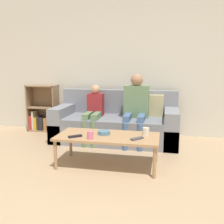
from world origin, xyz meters
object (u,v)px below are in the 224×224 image
Objects in this scene: cup_near at (90,135)px; tv_remote_1 at (75,136)px; person_adult at (136,104)px; cup_far at (146,131)px; person_child at (94,110)px; snack_bowl at (104,133)px; tv_remote_0 at (137,139)px; bookshelf at (43,113)px; coffee_table at (108,138)px; couch at (116,124)px.

cup_near is 0.21m from tv_remote_1.
cup_far is at bearing -75.96° from person_adult.
cup_near is 0.98× the size of cup_far.
person_child reaches higher than cup_far.
person_adult is at bearing 74.10° from snack_bowl.
tv_remote_0 and tv_remote_1 have the same top height.
snack_bowl is at bearing -155.95° from tv_remote_0.
tv_remote_0 is at bearing 53.85° from tv_remote_1.
bookshelf reaches higher than tv_remote_1.
person_child is at bearing 169.41° from tv_remote_0.
coffee_table is at bearing -66.90° from person_child.
person_adult reaches higher than tv_remote_0.
tv_remote_1 is 0.37m from snack_bowl.
coffee_table is 13.48× the size of cup_far.
couch is 1.59m from bookshelf.
cup_far is at bearing 110.48° from tv_remote_0.
coffee_table is 1.12× the size of person_adult.
bookshelf is at bearing 137.48° from snack_bowl.
snack_bowl reaches higher than tv_remote_1.
bookshelf is (-1.55, 0.38, 0.07)m from couch.
bookshelf is 2.10m from tv_remote_1.
tv_remote_1 is at bearing -101.52° from couch.
couch reaches higher than coffee_table.
tv_remote_1 is at bearing -52.33° from bookshelf.
person_child is at bearing 103.91° from cup_near.
couch is at bearing 119.64° from cup_far.
cup_far is at bearing 14.33° from coffee_table.
bookshelf is 9.48× the size of cup_far.
person_child is 1.39m from tv_remote_0.
coffee_table is 1.11m from person_adult.
person_child is at bearing -160.63° from couch.
bookshelf is 2.53m from cup_far.
bookshelf is 5.70× the size of snack_bowl.
couch is 22.13× the size of cup_near.
snack_bowl is (0.11, 0.23, -0.02)m from cup_near.
cup_near is 0.59× the size of snack_bowl.
cup_far is at bearing 8.51° from snack_bowl.
cup_near is at bearing -154.07° from cup_far.
cup_far is 0.59× the size of tv_remote_1.
bookshelf reaches higher than coffee_table.
person_child is 1.17m from tv_remote_1.
person_adult is at bearing 112.98° from tv_remote_1.
bookshelf reaches higher than cup_near.
person_adult is 7.14× the size of tv_remote_0.
cup_far reaches higher than tv_remote_1.
bookshelf is at bearing -176.24° from tv_remote_0.
tv_remote_1 is (0.09, -1.16, -0.13)m from person_child.
person_child is 1.28m from cup_far.
snack_bowl is (-0.43, 0.14, 0.01)m from tv_remote_0.
couch is at bearing 92.73° from snack_bowl.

